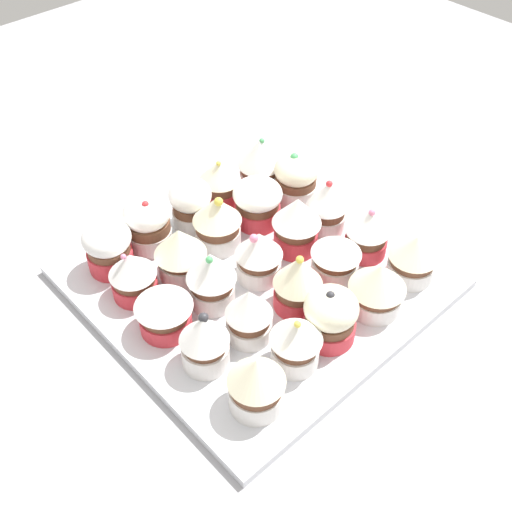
{
  "coord_description": "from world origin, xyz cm",
  "views": [
    {
      "loc": [
        -36.74,
        -40.04,
        57.5
      ],
      "look_at": [
        0.0,
        0.0,
        4.2
      ],
      "focal_mm": 44.06,
      "sensor_mm": 36.0,
      "label": 1
    }
  ],
  "objects_px": {
    "cupcake_4": "(413,257)",
    "cupcake_19": "(296,178)",
    "cupcake_22": "(188,204)",
    "cupcake_18": "(258,202)",
    "cupcake_12": "(257,256)",
    "cupcake_17": "(216,222)",
    "cupcake_2": "(330,316)",
    "cupcake_9": "(367,232)",
    "cupcake_3": "(377,286)",
    "cupcake_20": "(108,247)",
    "cupcake_13": "(295,222)",
    "cupcake_8": "(336,256)",
    "cupcake_6": "(249,314)",
    "cupcake_5": "(204,341)",
    "cupcake_11": "(212,278)",
    "cupcake_14": "(325,205)",
    "cupcake_16": "(180,252)",
    "cupcake_21": "(148,223)",
    "cupcake_10": "(164,307)",
    "cupcake_23": "(220,182)",
    "cupcake_24": "(260,162)",
    "cupcake_15": "(133,275)",
    "cupcake_1": "(296,340)",
    "cupcake_7": "(298,282)",
    "baking_tray": "(256,276)",
    "cupcake_0": "(256,382)"
  },
  "relations": [
    {
      "from": "cupcake_2",
      "to": "cupcake_16",
      "type": "xyz_separation_m",
      "value": [
        -0.06,
        0.19,
        0.0
      ]
    },
    {
      "from": "cupcake_6",
      "to": "cupcake_23",
      "type": "bearing_deg",
      "value": 57.37
    },
    {
      "from": "cupcake_1",
      "to": "cupcake_22",
      "type": "distance_m",
      "value": 0.26
    },
    {
      "from": "cupcake_3",
      "to": "cupcake_8",
      "type": "relative_size",
      "value": 1.03
    },
    {
      "from": "cupcake_2",
      "to": "cupcake_9",
      "type": "bearing_deg",
      "value": 24.51
    },
    {
      "from": "cupcake_12",
      "to": "cupcake_16",
      "type": "height_order",
      "value": "cupcake_16"
    },
    {
      "from": "cupcake_20",
      "to": "cupcake_24",
      "type": "bearing_deg",
      "value": -0.25
    },
    {
      "from": "cupcake_4",
      "to": "cupcake_18",
      "type": "xyz_separation_m",
      "value": [
        -0.07,
        0.2,
        -0.0
      ]
    },
    {
      "from": "cupcake_7",
      "to": "cupcake_10",
      "type": "relative_size",
      "value": 1.18
    },
    {
      "from": "cupcake_19",
      "to": "cupcake_23",
      "type": "xyz_separation_m",
      "value": [
        -0.08,
        0.07,
        -0.0
      ]
    },
    {
      "from": "cupcake_4",
      "to": "cupcake_23",
      "type": "bearing_deg",
      "value": 106.12
    },
    {
      "from": "cupcake_12",
      "to": "cupcake_17",
      "type": "relative_size",
      "value": 0.93
    },
    {
      "from": "cupcake_6",
      "to": "cupcake_9",
      "type": "bearing_deg",
      "value": -0.05
    },
    {
      "from": "cupcake_16",
      "to": "cupcake_21",
      "type": "relative_size",
      "value": 0.98
    },
    {
      "from": "cupcake_12",
      "to": "cupcake_18",
      "type": "bearing_deg",
      "value": 46.79
    },
    {
      "from": "cupcake_1",
      "to": "cupcake_7",
      "type": "xyz_separation_m",
      "value": [
        0.06,
        0.06,
        0.0
      ]
    },
    {
      "from": "cupcake_8",
      "to": "cupcake_13",
      "type": "height_order",
      "value": "cupcake_13"
    },
    {
      "from": "cupcake_9",
      "to": "cupcake_21",
      "type": "bearing_deg",
      "value": 134.34
    },
    {
      "from": "cupcake_4",
      "to": "cupcake_19",
      "type": "distance_m",
      "value": 0.2
    },
    {
      "from": "cupcake_14",
      "to": "cupcake_20",
      "type": "bearing_deg",
      "value": 153.2
    },
    {
      "from": "baking_tray",
      "to": "cupcake_11",
      "type": "height_order",
      "value": "cupcake_11"
    },
    {
      "from": "cupcake_3",
      "to": "cupcake_20",
      "type": "distance_m",
      "value": 0.33
    },
    {
      "from": "cupcake_10",
      "to": "cupcake_13",
      "type": "bearing_deg",
      "value": -0.76
    },
    {
      "from": "cupcake_5",
      "to": "cupcake_14",
      "type": "height_order",
      "value": "cupcake_14"
    },
    {
      "from": "cupcake_22",
      "to": "cupcake_16",
      "type": "bearing_deg",
      "value": -133.84
    },
    {
      "from": "cupcake_5",
      "to": "cupcake_11",
      "type": "xyz_separation_m",
      "value": [
        0.06,
        0.06,
        0.0
      ]
    },
    {
      "from": "cupcake_13",
      "to": "cupcake_24",
      "type": "bearing_deg",
      "value": 66.04
    },
    {
      "from": "cupcake_6",
      "to": "cupcake_19",
      "type": "xyz_separation_m",
      "value": [
        0.21,
        0.14,
        -0.0
      ]
    },
    {
      "from": "cupcake_3",
      "to": "cupcake_12",
      "type": "xyz_separation_m",
      "value": [
        -0.07,
        0.13,
        0.0
      ]
    },
    {
      "from": "baking_tray",
      "to": "cupcake_9",
      "type": "height_order",
      "value": "cupcake_9"
    },
    {
      "from": "cupcake_21",
      "to": "cupcake_6",
      "type": "bearing_deg",
      "value": -91.76
    },
    {
      "from": "cupcake_22",
      "to": "cupcake_1",
      "type": "bearing_deg",
      "value": -102.44
    },
    {
      "from": "cupcake_7",
      "to": "cupcake_8",
      "type": "bearing_deg",
      "value": 2.21
    },
    {
      "from": "cupcake_17",
      "to": "cupcake_2",
      "type": "bearing_deg",
      "value": -91.42
    },
    {
      "from": "cupcake_15",
      "to": "cupcake_17",
      "type": "xyz_separation_m",
      "value": [
        0.13,
        0.0,
        0.01
      ]
    },
    {
      "from": "cupcake_10",
      "to": "cupcake_15",
      "type": "distance_m",
      "value": 0.07
    },
    {
      "from": "baking_tray",
      "to": "cupcake_1",
      "type": "bearing_deg",
      "value": -115.19
    },
    {
      "from": "cupcake_6",
      "to": "cupcake_12",
      "type": "height_order",
      "value": "cupcake_12"
    },
    {
      "from": "cupcake_22",
      "to": "cupcake_4",
      "type": "bearing_deg",
      "value": -61.47
    },
    {
      "from": "cupcake_1",
      "to": "cupcake_0",
      "type": "bearing_deg",
      "value": -171.07
    },
    {
      "from": "cupcake_15",
      "to": "cupcake_23",
      "type": "xyz_separation_m",
      "value": [
        0.19,
        0.07,
        0.0
      ]
    },
    {
      "from": "cupcake_22",
      "to": "cupcake_18",
      "type": "bearing_deg",
      "value": -37.34
    },
    {
      "from": "cupcake_3",
      "to": "cupcake_11",
      "type": "relative_size",
      "value": 0.84
    },
    {
      "from": "cupcake_12",
      "to": "cupcake_21",
      "type": "xyz_separation_m",
      "value": [
        -0.06,
        0.14,
        0.0
      ]
    },
    {
      "from": "cupcake_4",
      "to": "cupcake_12",
      "type": "distance_m",
      "value": 0.19
    },
    {
      "from": "cupcake_13",
      "to": "cupcake_20",
      "type": "relative_size",
      "value": 1.18
    },
    {
      "from": "cupcake_3",
      "to": "cupcake_11",
      "type": "distance_m",
      "value": 0.19
    },
    {
      "from": "cupcake_10",
      "to": "cupcake_12",
      "type": "distance_m",
      "value": 0.13
    },
    {
      "from": "cupcake_2",
      "to": "cupcake_10",
      "type": "bearing_deg",
      "value": 133.7
    },
    {
      "from": "cupcake_4",
      "to": "cupcake_8",
      "type": "xyz_separation_m",
      "value": [
        -0.07,
        0.06,
        0.0
      ]
    }
  ]
}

